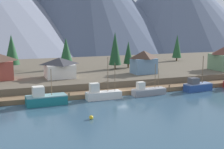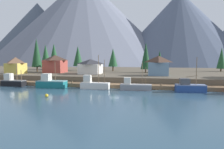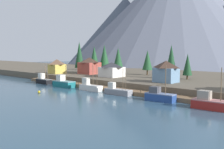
# 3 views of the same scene
# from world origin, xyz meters

# --- Properties ---
(ground_plane) EXTENTS (400.00, 400.00, 1.00)m
(ground_plane) POSITION_xyz_m (0.00, 20.00, -0.50)
(ground_plane) COLOR #335166
(dock) EXTENTS (80.00, 4.00, 1.60)m
(dock) POSITION_xyz_m (0.00, 1.99, 0.50)
(dock) COLOR brown
(dock) RESTS_ON ground_plane
(shoreline_bank) EXTENTS (400.00, 56.00, 2.50)m
(shoreline_bank) POSITION_xyz_m (0.00, 32.00, 1.25)
(shoreline_bank) COLOR brown
(shoreline_bank) RESTS_ON ground_plane
(mountain_far_ridge) EXTENTS (120.72, 120.72, 57.72)m
(mountain_far_ridge) POSITION_xyz_m (95.37, 132.29, 28.86)
(mountain_far_ridge) COLOR slate
(mountain_far_ridge) RESTS_ON ground_plane
(fishing_boat_teal) EXTENTS (7.93, 3.37, 7.06)m
(fishing_boat_teal) POSITION_xyz_m (-17.26, -1.85, 1.25)
(fishing_boat_teal) COLOR #196B70
(fishing_boat_teal) RESTS_ON ground_plane
(fishing_boat_white) EXTENTS (7.53, 2.42, 8.90)m
(fishing_boat_white) POSITION_xyz_m (-5.24, -1.33, 1.12)
(fishing_boat_white) COLOR silver
(fishing_boat_white) RESTS_ON ground_plane
(fishing_boat_grey) EXTENTS (7.88, 2.67, 6.91)m
(fishing_boat_grey) POSITION_xyz_m (5.52, -1.46, 0.96)
(fishing_boat_grey) COLOR gray
(fishing_boat_grey) RESTS_ON ground_plane
(fishing_boat_blue) EXTENTS (7.04, 3.00, 8.34)m
(fishing_boat_blue) POSITION_xyz_m (18.53, -1.64, 1.18)
(fishing_boat_blue) COLOR navy
(fishing_boat_blue) RESTS_ON ground_plane
(house_blue) EXTENTS (6.39, 5.16, 6.19)m
(house_blue) POSITION_xyz_m (11.45, 12.66, 5.66)
(house_blue) COLOR #6689A8
(house_blue) RESTS_ON shoreline_bank
(house_white) EXTENTS (7.29, 7.01, 5.01)m
(house_white) POSITION_xyz_m (-11.11, 14.23, 5.06)
(house_white) COLOR silver
(house_white) RESTS_ON shoreline_bank
(house_green) EXTENTS (6.59, 7.28, 6.82)m
(house_green) POSITION_xyz_m (36.29, 10.35, 5.98)
(house_green) COLOR #6B8E66
(house_green) RESTS_ON shoreline_bank
(conifer_mid_left) EXTENTS (3.78, 3.78, 9.17)m
(conifer_mid_left) POSITION_xyz_m (-6.20, 28.52, 8.01)
(conifer_mid_left) COLOR #4C3823
(conifer_mid_left) RESTS_ON shoreline_bank
(conifer_mid_right) EXTENTS (3.66, 3.66, 11.00)m
(conifer_mid_right) POSITION_xyz_m (7.13, 22.84, 8.65)
(conifer_mid_right) COLOR #4C3823
(conifer_mid_right) RESTS_ON shoreline_bank
(conifer_back_right) EXTENTS (4.14, 4.14, 10.35)m
(conifer_back_right) POSITION_xyz_m (-21.47, 29.29, 8.62)
(conifer_back_right) COLOR #4C3823
(conifer_back_right) RESTS_ON shoreline_bank
(conifer_centre) EXTENTS (3.35, 3.35, 9.47)m
(conifer_centre) POSITION_xyz_m (35.91, 34.79, 7.80)
(conifer_centre) COLOR #4C3823
(conifer_centre) RESTS_ON shoreline_bank
(conifer_far_left) EXTENTS (2.93, 2.93, 8.07)m
(conifer_far_left) POSITION_xyz_m (12.07, 24.37, 7.16)
(conifer_far_left) COLOR #4C3823
(conifer_far_left) RESTS_ON shoreline_bank
(channel_buoy) EXTENTS (0.70, 0.70, 0.70)m
(channel_buoy) POSITION_xyz_m (-11.61, -14.16, 0.35)
(channel_buoy) COLOR gold
(channel_buoy) RESTS_ON ground_plane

